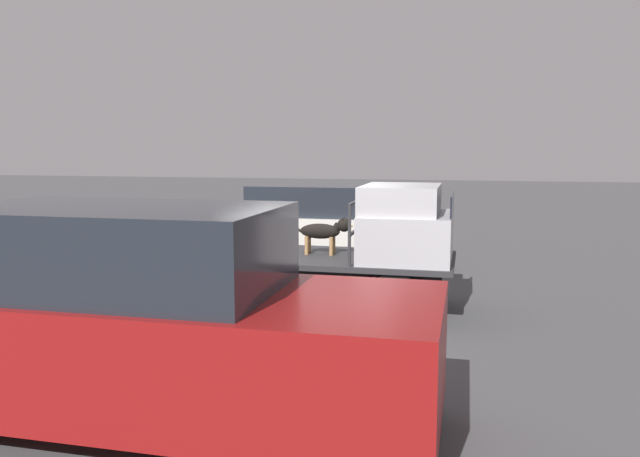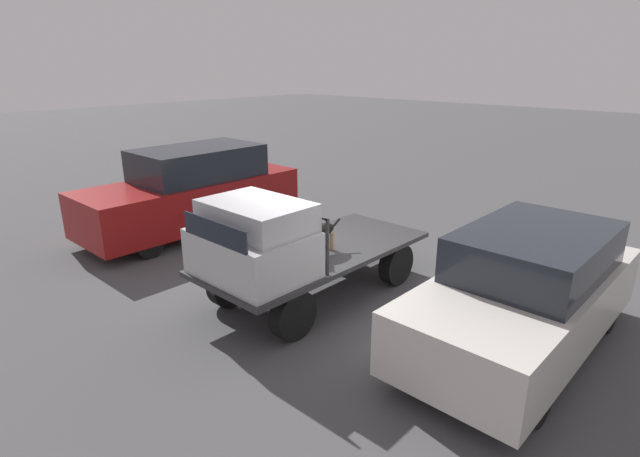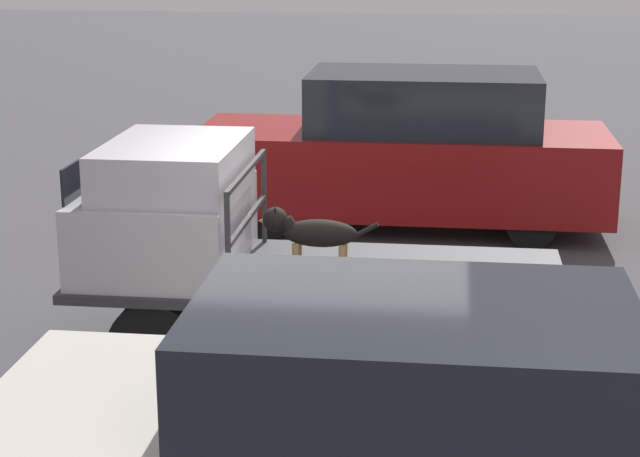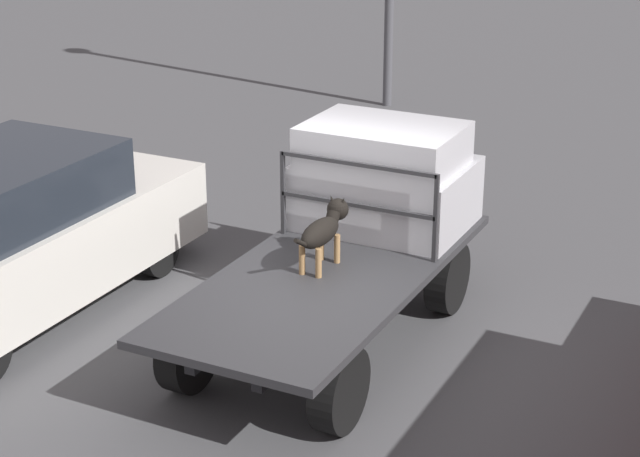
{
  "view_description": "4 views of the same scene",
  "coord_description": "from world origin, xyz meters",
  "px_view_note": "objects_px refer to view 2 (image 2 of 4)",
  "views": [
    {
      "loc": [
        2.24,
        -9.36,
        2.48
      ],
      "look_at": [
        0.01,
        0.08,
        1.23
      ],
      "focal_mm": 35.0,
      "sensor_mm": 36.0,
      "label": 1
    },
    {
      "loc": [
        5.75,
        5.43,
        3.86
      ],
      "look_at": [
        0.01,
        0.08,
        1.23
      ],
      "focal_mm": 28.0,
      "sensor_mm": 36.0,
      "label": 2
    },
    {
      "loc": [
        -1.06,
        8.77,
        3.69
      ],
      "look_at": [
        0.01,
        0.08,
        1.23
      ],
      "focal_mm": 60.0,
      "sensor_mm": 36.0,
      "label": 3
    },
    {
      "loc": [
        -8.39,
        -4.14,
        4.89
      ],
      "look_at": [
        0.01,
        0.08,
        1.23
      ],
      "focal_mm": 60.0,
      "sensor_mm": 36.0,
      "label": 4
    }
  ],
  "objects_px": {
    "flatbed_truck": "(317,262)",
    "parked_pickup_far": "(193,191)",
    "dog": "(316,232)",
    "parked_sedan": "(526,292)"
  },
  "relations": [
    {
      "from": "flatbed_truck",
      "to": "parked_pickup_far",
      "type": "bearing_deg",
      "value": -96.86
    },
    {
      "from": "dog",
      "to": "parked_sedan",
      "type": "bearing_deg",
      "value": 103.99
    },
    {
      "from": "parked_sedan",
      "to": "parked_pickup_far",
      "type": "height_order",
      "value": "parked_pickup_far"
    },
    {
      "from": "parked_sedan",
      "to": "parked_pickup_far",
      "type": "bearing_deg",
      "value": -92.22
    },
    {
      "from": "dog",
      "to": "parked_pickup_far",
      "type": "bearing_deg",
      "value": -98.82
    },
    {
      "from": "flatbed_truck",
      "to": "dog",
      "type": "distance_m",
      "value": 0.61
    },
    {
      "from": "parked_sedan",
      "to": "parked_pickup_far",
      "type": "xyz_separation_m",
      "value": [
        0.2,
        -7.77,
        0.11
      ]
    },
    {
      "from": "flatbed_truck",
      "to": "parked_sedan",
      "type": "bearing_deg",
      "value": 102.72
    },
    {
      "from": "flatbed_truck",
      "to": "dog",
      "type": "bearing_deg",
      "value": 39.23
    },
    {
      "from": "parked_sedan",
      "to": "dog",
      "type": "bearing_deg",
      "value": -78.85
    }
  ]
}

